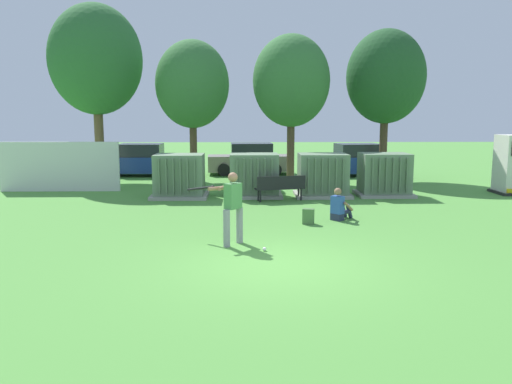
{
  "coord_description": "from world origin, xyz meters",
  "views": [
    {
      "loc": [
        -0.68,
        -10.24,
        3.07
      ],
      "look_at": [
        -0.39,
        3.5,
        1.0
      ],
      "focal_mm": 36.01,
      "sensor_mm": 36.0,
      "label": 1
    }
  ],
  "objects_px": {
    "transformer_mid_west": "(254,176)",
    "parked_car_leftmost": "(139,161)",
    "transformer_east": "(384,175)",
    "transformer_west": "(180,176)",
    "sports_ball": "(264,249)",
    "park_bench": "(280,186)",
    "batter": "(231,204)",
    "seated_spectator": "(339,207)",
    "backpack": "(308,217)",
    "transformer_mid_east": "(323,176)",
    "parked_car_left_of_center": "(249,160)",
    "parked_car_right_of_center": "(356,161)"
  },
  "relations": [
    {
      "from": "park_bench",
      "to": "backpack",
      "type": "distance_m",
      "value": 3.96
    },
    {
      "from": "sports_ball",
      "to": "transformer_east",
      "type": "bearing_deg",
      "value": 58.69
    },
    {
      "from": "transformer_east",
      "to": "seated_spectator",
      "type": "relative_size",
      "value": 2.18
    },
    {
      "from": "batter",
      "to": "parked_car_left_of_center",
      "type": "xyz_separation_m",
      "value": [
        0.55,
        14.67,
        -0.22
      ]
    },
    {
      "from": "transformer_east",
      "to": "parked_car_left_of_center",
      "type": "relative_size",
      "value": 0.49
    },
    {
      "from": "transformer_west",
      "to": "parked_car_right_of_center",
      "type": "height_order",
      "value": "same"
    },
    {
      "from": "transformer_mid_west",
      "to": "transformer_mid_east",
      "type": "distance_m",
      "value": 2.6
    },
    {
      "from": "transformer_east",
      "to": "parked_car_right_of_center",
      "type": "relative_size",
      "value": 0.48
    },
    {
      "from": "transformer_west",
      "to": "transformer_mid_west",
      "type": "bearing_deg",
      "value": 3.27
    },
    {
      "from": "transformer_mid_west",
      "to": "batter",
      "type": "height_order",
      "value": "batter"
    },
    {
      "from": "park_bench",
      "to": "seated_spectator",
      "type": "height_order",
      "value": "seated_spectator"
    },
    {
      "from": "parked_car_right_of_center",
      "to": "backpack",
      "type": "bearing_deg",
      "value": -108.18
    },
    {
      "from": "park_bench",
      "to": "transformer_east",
      "type": "bearing_deg",
      "value": 16.66
    },
    {
      "from": "park_bench",
      "to": "parked_car_left_of_center",
      "type": "bearing_deg",
      "value": 97.02
    },
    {
      "from": "seated_spectator",
      "to": "parked_car_leftmost",
      "type": "relative_size",
      "value": 0.23
    },
    {
      "from": "sports_ball",
      "to": "backpack",
      "type": "height_order",
      "value": "backpack"
    },
    {
      "from": "park_bench",
      "to": "sports_ball",
      "type": "xyz_separation_m",
      "value": [
        -0.83,
        -6.82,
        -0.49
      ]
    },
    {
      "from": "batter",
      "to": "transformer_east",
      "type": "bearing_deg",
      "value": 52.65
    },
    {
      "from": "transformer_east",
      "to": "seated_spectator",
      "type": "height_order",
      "value": "transformer_east"
    },
    {
      "from": "seated_spectator",
      "to": "parked_car_right_of_center",
      "type": "bearing_deg",
      "value": 75.63
    },
    {
      "from": "batter",
      "to": "seated_spectator",
      "type": "xyz_separation_m",
      "value": [
        3.11,
        2.85,
        -0.6
      ]
    },
    {
      "from": "sports_ball",
      "to": "parked_car_left_of_center",
      "type": "distance_m",
      "value": 15.31
    },
    {
      "from": "park_bench",
      "to": "batter",
      "type": "xyz_separation_m",
      "value": [
        -1.6,
        -6.19,
        0.44
      ]
    },
    {
      "from": "transformer_west",
      "to": "parked_car_leftmost",
      "type": "relative_size",
      "value": 0.5
    },
    {
      "from": "parked_car_left_of_center",
      "to": "park_bench",
      "type": "bearing_deg",
      "value": -82.98
    },
    {
      "from": "backpack",
      "to": "transformer_east",
      "type": "bearing_deg",
      "value": 55.47
    },
    {
      "from": "park_bench",
      "to": "batter",
      "type": "distance_m",
      "value": 6.41
    },
    {
      "from": "batter",
      "to": "parked_car_leftmost",
      "type": "relative_size",
      "value": 0.41
    },
    {
      "from": "transformer_mid_east",
      "to": "parked_car_right_of_center",
      "type": "relative_size",
      "value": 0.48
    },
    {
      "from": "transformer_mid_west",
      "to": "parked_car_left_of_center",
      "type": "xyz_separation_m",
      "value": [
        -0.12,
        7.36,
        -0.04
      ]
    },
    {
      "from": "transformer_east",
      "to": "parked_car_leftmost",
      "type": "bearing_deg",
      "value": 147.81
    },
    {
      "from": "transformer_mid_west",
      "to": "backpack",
      "type": "height_order",
      "value": "transformer_mid_west"
    },
    {
      "from": "transformer_mid_west",
      "to": "sports_ball",
      "type": "bearing_deg",
      "value": -89.32
    },
    {
      "from": "seated_spectator",
      "to": "batter",
      "type": "bearing_deg",
      "value": -137.55
    },
    {
      "from": "transformer_east",
      "to": "sports_ball",
      "type": "distance_m",
      "value": 9.43
    },
    {
      "from": "transformer_mid_west",
      "to": "parked_car_leftmost",
      "type": "relative_size",
      "value": 0.5
    },
    {
      "from": "sports_ball",
      "to": "parked_car_leftmost",
      "type": "bearing_deg",
      "value": 111.52
    },
    {
      "from": "sports_ball",
      "to": "parked_car_leftmost",
      "type": "height_order",
      "value": "parked_car_leftmost"
    },
    {
      "from": "backpack",
      "to": "parked_car_leftmost",
      "type": "relative_size",
      "value": 0.1
    },
    {
      "from": "parked_car_leftmost",
      "to": "parked_car_left_of_center",
      "type": "relative_size",
      "value": 0.98
    },
    {
      "from": "transformer_mid_west",
      "to": "transformer_west",
      "type": "bearing_deg",
      "value": -176.73
    },
    {
      "from": "transformer_east",
      "to": "parked_car_leftmost",
      "type": "height_order",
      "value": "same"
    },
    {
      "from": "transformer_east",
      "to": "transformer_mid_east",
      "type": "bearing_deg",
      "value": -176.57
    },
    {
      "from": "transformer_west",
      "to": "transformer_mid_west",
      "type": "distance_m",
      "value": 2.8
    },
    {
      "from": "transformer_mid_west",
      "to": "transformer_mid_east",
      "type": "relative_size",
      "value": 1.0
    },
    {
      "from": "backpack",
      "to": "parked_car_leftmost",
      "type": "height_order",
      "value": "parked_car_leftmost"
    },
    {
      "from": "batter",
      "to": "sports_ball",
      "type": "height_order",
      "value": "batter"
    },
    {
      "from": "backpack",
      "to": "parked_car_leftmost",
      "type": "bearing_deg",
      "value": 121.17
    },
    {
      "from": "backpack",
      "to": "parked_car_left_of_center",
      "type": "bearing_deg",
      "value": 97.23
    },
    {
      "from": "transformer_mid_west",
      "to": "transformer_mid_east",
      "type": "bearing_deg",
      "value": -0.85
    }
  ]
}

